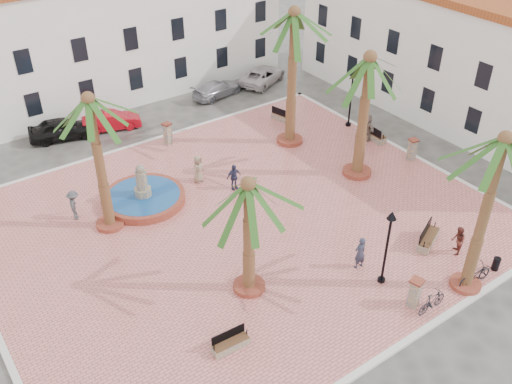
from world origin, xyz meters
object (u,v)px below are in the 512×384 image
fountain (144,197)px  pedestrian_east (367,127)px  bench_s (231,344)px  cyclist_b (458,241)px  palm_ne (294,28)px  car_silver (217,89)px  bench_e (373,135)px  litter_bin (496,264)px  pedestrian_fountain_b (234,177)px  palm_e (368,73)px  lamppost_s (389,235)px  lamppost_e (352,87)px  bollard_se (415,292)px  bicycle_b (432,302)px  car_white (263,75)px  palm_s (501,156)px  pedestrian_fountain_a (198,169)px  car_red (112,121)px  bicycle_a (475,275)px  bollard_e (412,149)px  car_black (62,129)px  cyclist_a (360,253)px  palm_sw (248,199)px  bench_se (428,239)px  bench_ne (283,117)px  pedestrian_north (74,205)px  palm_nw (91,115)px  bollard_n (168,133)px

fountain → pedestrian_east: (15.45, -2.01, 0.61)m
fountain → bench_s: 11.85m
cyclist_b → pedestrian_east: pedestrian_east is taller
palm_ne → car_silver: bearing=89.7°
bench_e → litter_bin: bench_e is taller
pedestrian_fountain_b → car_silver: pedestrian_fountain_b is taller
palm_e → lamppost_s: bearing=-126.8°
lamppost_e → bollard_se: size_ratio=2.83×
bicycle_b → car_white: size_ratio=0.36×
palm_s → palm_ne: 15.82m
bicycle_b → pedestrian_fountain_a: size_ratio=0.98×
bench_s → car_silver: 25.25m
lamppost_e → litter_bin: size_ratio=6.25×
pedestrian_fountain_b → car_red: size_ratio=0.41×
bollard_se → bicycle_a: 3.51m
bollard_e → car_black: 23.13m
cyclist_a → car_white: bearing=-109.8°
palm_sw → cyclist_b: size_ratio=3.91×
bicycle_a → bicycle_b: size_ratio=1.12×
palm_ne → bench_se: size_ratio=4.39×
car_red → palm_ne: bearing=-118.1°
bollard_e → car_red: 20.39m
cyclist_a → lamppost_s: bearing=101.8°
cyclist_b → lamppost_s: bearing=-53.5°
bench_ne → bollard_e: 9.61m
palm_ne → lamppost_s: (-4.86, -13.20, -4.93)m
bicycle_b → pedestrian_north: size_ratio=0.98×
palm_e → pedestrian_north: (-15.63, 5.49, -5.65)m
palm_ne → litter_bin: bearing=-89.2°
palm_sw → car_silver: 22.24m
bench_e → bicycle_a: 14.24m
bench_e → bicycle_b: 15.79m
bench_ne → car_silver: size_ratio=0.45×
bench_ne → car_black: 15.22m
palm_sw → cyclist_b: palm_sw is taller
pedestrian_east → bench_se: bearing=-18.8°
palm_s → palm_sw: bearing=145.5°
palm_nw → bollard_e: bearing=-14.0°
bench_s → bollard_n: bearing=73.3°
bench_ne → litter_bin: size_ratio=2.77×
bollard_se → car_white: bearing=69.0°
palm_ne → lamppost_e: size_ratio=2.11×
palm_e → pedestrian_fountain_b: palm_e is taller
bench_se → car_black: (-11.23, 22.03, 0.30)m
palm_nw → bollard_se: bearing=-57.1°
lamppost_s → pedestrian_east: 14.07m
car_silver → palm_nw: bearing=118.9°
pedestrian_north → car_black: pedestrian_north is taller
cyclist_a → car_red: (-3.80, 20.67, -0.38)m
bicycle_a → car_white: 25.74m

